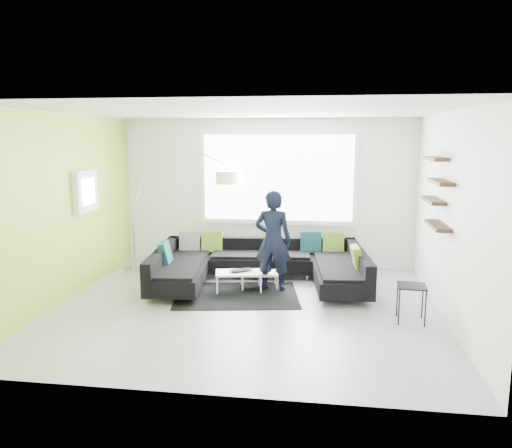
% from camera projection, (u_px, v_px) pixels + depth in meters
% --- Properties ---
extents(ground, '(5.50, 5.50, 0.00)m').
position_uv_depth(ground, '(247.00, 308.00, 7.26)').
color(ground, gray).
rests_on(ground, ground).
extents(room_shell, '(5.54, 5.04, 2.82)m').
position_uv_depth(room_shell, '(251.00, 183.00, 7.14)').
color(room_shell, silver).
rests_on(room_shell, ground).
extents(sectional_sofa, '(3.62, 2.45, 0.74)m').
position_uv_depth(sectional_sofa, '(260.00, 267.00, 8.25)').
color(sectional_sofa, black).
rests_on(sectional_sofa, ground).
extents(rug, '(2.10, 1.68, 0.01)m').
position_uv_depth(rug, '(237.00, 295.00, 7.82)').
color(rug, black).
rests_on(rug, ground).
extents(coffee_table, '(1.04, 0.74, 0.31)m').
position_uv_depth(coffee_table, '(249.00, 280.00, 8.13)').
color(coffee_table, silver).
rests_on(coffee_table, ground).
extents(arc_lamp, '(2.22, 1.43, 2.18)m').
position_uv_depth(arc_lamp, '(133.00, 212.00, 9.13)').
color(arc_lamp, silver).
rests_on(arc_lamp, ground).
extents(side_table, '(0.39, 0.39, 0.51)m').
position_uv_depth(side_table, '(411.00, 304.00, 6.68)').
color(side_table, black).
rests_on(side_table, ground).
extents(person, '(0.66, 0.49, 1.63)m').
position_uv_depth(person, '(273.00, 241.00, 7.99)').
color(person, black).
rests_on(person, ground).
extents(laptop, '(0.60, 0.59, 0.03)m').
position_uv_depth(laptop, '(242.00, 271.00, 8.01)').
color(laptop, black).
rests_on(laptop, coffee_table).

